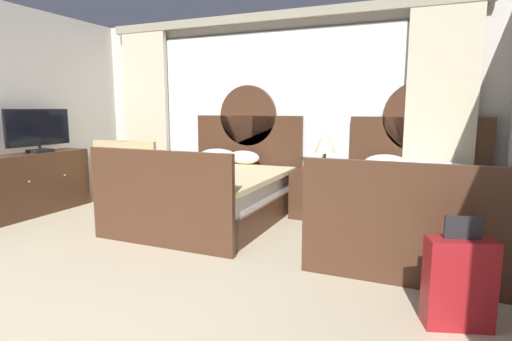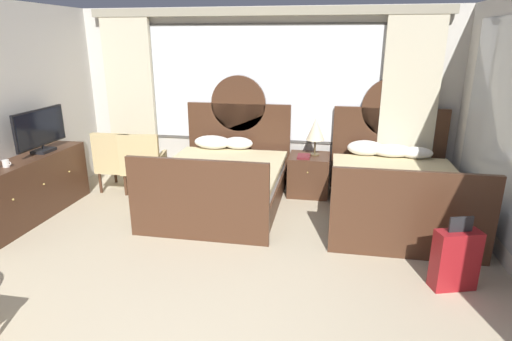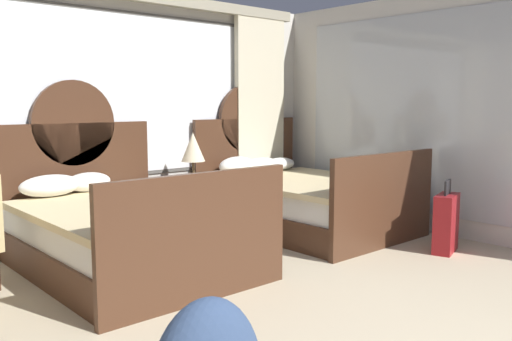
{
  "view_description": "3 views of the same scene",
  "coord_description": "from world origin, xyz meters",
  "px_view_note": "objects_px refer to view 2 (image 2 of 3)",
  "views": [
    {
      "loc": [
        2.03,
        -1.13,
        1.37
      ],
      "look_at": [
        0.39,
        2.73,
        0.73
      ],
      "focal_mm": 28.08,
      "sensor_mm": 36.0,
      "label": 1
    },
    {
      "loc": [
        1.07,
        -2.11,
        2.24
      ],
      "look_at": [
        0.2,
        2.61,
        0.71
      ],
      "focal_mm": 29.02,
      "sensor_mm": 36.0,
      "label": 2
    },
    {
      "loc": [
        -2.65,
        -1.13,
        1.48
      ],
      "look_at": [
        0.49,
        2.4,
        0.89
      ],
      "focal_mm": 38.1,
      "sensor_mm": 36.0,
      "label": 3
    }
  ],
  "objects_px": {
    "table_lamp_on_nightstand": "(316,130)",
    "suitcase_on_floor": "(455,260)",
    "bed_near_mirror": "(395,190)",
    "tv_flatscreen": "(41,130)",
    "armchair_by_window_centre": "(118,160)",
    "dresser_minibar": "(29,189)",
    "cup_on_dresser": "(6,164)",
    "bed_near_window": "(223,180)",
    "book_on_nightstand": "(304,156)",
    "armchair_by_window_left": "(143,162)",
    "nightstand_between_beds": "(309,175)"
  },
  "relations": [
    {
      "from": "book_on_nightstand",
      "to": "cup_on_dresser",
      "type": "distance_m",
      "value": 3.81
    },
    {
      "from": "nightstand_between_beds",
      "to": "cup_on_dresser",
      "type": "xyz_separation_m",
      "value": [
        -3.43,
        -1.91,
        0.55
      ]
    },
    {
      "from": "nightstand_between_beds",
      "to": "cup_on_dresser",
      "type": "distance_m",
      "value": 3.97
    },
    {
      "from": "armchair_by_window_left",
      "to": "dresser_minibar",
      "type": "bearing_deg",
      "value": -130.34
    },
    {
      "from": "table_lamp_on_nightstand",
      "to": "tv_flatscreen",
      "type": "relative_size",
      "value": 0.59
    },
    {
      "from": "armchair_by_window_centre",
      "to": "tv_flatscreen",
      "type": "bearing_deg",
      "value": -124.91
    },
    {
      "from": "book_on_nightstand",
      "to": "table_lamp_on_nightstand",
      "type": "bearing_deg",
      "value": 47.42
    },
    {
      "from": "bed_near_window",
      "to": "table_lamp_on_nightstand",
      "type": "bearing_deg",
      "value": 29.17
    },
    {
      "from": "nightstand_between_beds",
      "to": "book_on_nightstand",
      "type": "distance_m",
      "value": 0.34
    },
    {
      "from": "table_lamp_on_nightstand",
      "to": "armchair_by_window_centre",
      "type": "relative_size",
      "value": 0.6
    },
    {
      "from": "bed_near_window",
      "to": "suitcase_on_floor",
      "type": "height_order",
      "value": "bed_near_window"
    },
    {
      "from": "suitcase_on_floor",
      "to": "bed_near_window",
      "type": "bearing_deg",
      "value": 148.43
    },
    {
      "from": "armchair_by_window_centre",
      "to": "book_on_nightstand",
      "type": "bearing_deg",
      "value": 5.45
    },
    {
      "from": "table_lamp_on_nightstand",
      "to": "suitcase_on_floor",
      "type": "relative_size",
      "value": 0.77
    },
    {
      "from": "bed_near_mirror",
      "to": "table_lamp_on_nightstand",
      "type": "bearing_deg",
      "value": 147.86
    },
    {
      "from": "nightstand_between_beds",
      "to": "suitcase_on_floor",
      "type": "height_order",
      "value": "suitcase_on_floor"
    },
    {
      "from": "armchair_by_window_left",
      "to": "nightstand_between_beds",
      "type": "bearing_deg",
      "value": 8.85
    },
    {
      "from": "bed_near_window",
      "to": "nightstand_between_beds",
      "type": "height_order",
      "value": "bed_near_window"
    },
    {
      "from": "book_on_nightstand",
      "to": "armchair_by_window_centre",
      "type": "xyz_separation_m",
      "value": [
        -2.79,
        -0.27,
        -0.13
      ]
    },
    {
      "from": "table_lamp_on_nightstand",
      "to": "suitcase_on_floor",
      "type": "distance_m",
      "value": 2.8
    },
    {
      "from": "bed_near_mirror",
      "to": "cup_on_dresser",
      "type": "xyz_separation_m",
      "value": [
        -4.59,
        -1.27,
        0.49
      ]
    },
    {
      "from": "bed_near_mirror",
      "to": "armchair_by_window_left",
      "type": "relative_size",
      "value": 2.38
    },
    {
      "from": "bed_near_mirror",
      "to": "table_lamp_on_nightstand",
      "type": "xyz_separation_m",
      "value": [
        -1.08,
        0.68,
        0.62
      ]
    },
    {
      "from": "dresser_minibar",
      "to": "nightstand_between_beds",
      "type": "bearing_deg",
      "value": 24.32
    },
    {
      "from": "book_on_nightstand",
      "to": "armchair_by_window_centre",
      "type": "height_order",
      "value": "armchair_by_window_centre"
    },
    {
      "from": "table_lamp_on_nightstand",
      "to": "armchair_by_window_centre",
      "type": "height_order",
      "value": "table_lamp_on_nightstand"
    },
    {
      "from": "dresser_minibar",
      "to": "cup_on_dresser",
      "type": "bearing_deg",
      "value": -83.11
    },
    {
      "from": "armchair_by_window_centre",
      "to": "bed_near_window",
      "type": "bearing_deg",
      "value": -8.66
    },
    {
      "from": "armchair_by_window_left",
      "to": "cup_on_dresser",
      "type": "bearing_deg",
      "value": -122.4
    },
    {
      "from": "tv_flatscreen",
      "to": "armchair_by_window_left",
      "type": "bearing_deg",
      "value": 40.35
    },
    {
      "from": "bed_near_mirror",
      "to": "tv_flatscreen",
      "type": "bearing_deg",
      "value": -172.77
    },
    {
      "from": "bed_near_mirror",
      "to": "nightstand_between_beds",
      "type": "relative_size",
      "value": 3.58
    },
    {
      "from": "armchair_by_window_left",
      "to": "table_lamp_on_nightstand",
      "type": "bearing_deg",
      "value": 9.54
    },
    {
      "from": "table_lamp_on_nightstand",
      "to": "armchair_by_window_centre",
      "type": "xyz_separation_m",
      "value": [
        -2.94,
        -0.43,
        -0.5
      ]
    },
    {
      "from": "table_lamp_on_nightstand",
      "to": "tv_flatscreen",
      "type": "bearing_deg",
      "value": -160.29
    },
    {
      "from": "cup_on_dresser",
      "to": "armchair_by_window_centre",
      "type": "bearing_deg",
      "value": 69.63
    },
    {
      "from": "armchair_by_window_left",
      "to": "armchair_by_window_centre",
      "type": "distance_m",
      "value": 0.4
    },
    {
      "from": "armchair_by_window_centre",
      "to": "bed_near_mirror",
      "type": "bearing_deg",
      "value": -3.57
    },
    {
      "from": "bed_near_window",
      "to": "tv_flatscreen",
      "type": "relative_size",
      "value": 2.37
    },
    {
      "from": "tv_flatscreen",
      "to": "suitcase_on_floor",
      "type": "relative_size",
      "value": 1.29
    },
    {
      "from": "bed_near_window",
      "to": "cup_on_dresser",
      "type": "xyz_separation_m",
      "value": [
        -2.27,
        -1.26,
        0.5
      ]
    },
    {
      "from": "bed_near_window",
      "to": "tv_flatscreen",
      "type": "height_order",
      "value": "bed_near_window"
    },
    {
      "from": "table_lamp_on_nightstand",
      "to": "bed_near_window",
      "type": "bearing_deg",
      "value": -150.83
    },
    {
      "from": "nightstand_between_beds",
      "to": "table_lamp_on_nightstand",
      "type": "bearing_deg",
      "value": 30.3
    },
    {
      "from": "book_on_nightstand",
      "to": "dresser_minibar",
      "type": "distance_m",
      "value": 3.7
    },
    {
      "from": "nightstand_between_beds",
      "to": "tv_flatscreen",
      "type": "distance_m",
      "value": 3.75
    },
    {
      "from": "book_on_nightstand",
      "to": "armchair_by_window_left",
      "type": "bearing_deg",
      "value": -173.67
    },
    {
      "from": "dresser_minibar",
      "to": "armchair_by_window_centre",
      "type": "bearing_deg",
      "value": 62.91
    },
    {
      "from": "book_on_nightstand",
      "to": "dresser_minibar",
      "type": "relative_size",
      "value": 0.13
    },
    {
      "from": "armchair_by_window_left",
      "to": "suitcase_on_floor",
      "type": "xyz_separation_m",
      "value": [
        3.95,
        -1.89,
        -0.19
      ]
    }
  ]
}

